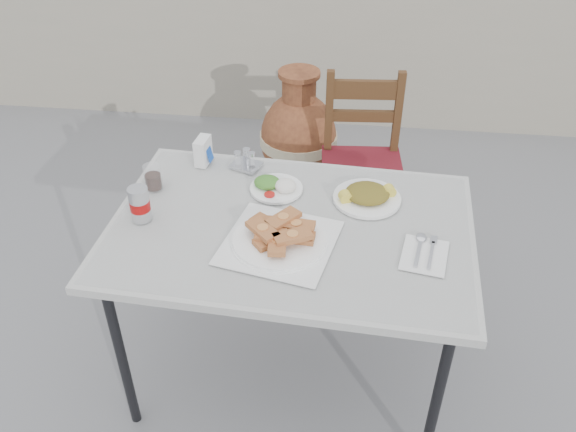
# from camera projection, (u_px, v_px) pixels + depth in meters

# --- Properties ---
(ground) EXTENTS (80.00, 80.00, 0.00)m
(ground) POSITION_uv_depth(u_px,v_px,m) (253.00, 365.00, 2.81)
(ground) COLOR slate
(ground) RESTS_ON ground
(cafe_table) EXTENTS (1.42, 1.00, 0.83)m
(cafe_table) POSITION_uv_depth(u_px,v_px,m) (290.00, 237.00, 2.33)
(cafe_table) COLOR black
(cafe_table) RESTS_ON ground
(pide_plate) EXTENTS (0.46, 0.46, 0.08)m
(pide_plate) POSITION_uv_depth(u_px,v_px,m) (279.00, 235.00, 2.19)
(pide_plate) COLOR white
(pide_plate) RESTS_ON cafe_table
(salad_rice_plate) EXTENTS (0.22, 0.22, 0.05)m
(salad_rice_plate) POSITION_uv_depth(u_px,v_px,m) (276.00, 186.00, 2.47)
(salad_rice_plate) COLOR white
(salad_rice_plate) RESTS_ON cafe_table
(salad_chopped_plate) EXTENTS (0.27, 0.27, 0.06)m
(salad_chopped_plate) POSITION_uv_depth(u_px,v_px,m) (367.00, 195.00, 2.41)
(salad_chopped_plate) COLOR white
(salad_chopped_plate) RESTS_ON cafe_table
(soda_can) EXTENTS (0.08, 0.08, 0.14)m
(soda_can) POSITION_uv_depth(u_px,v_px,m) (140.00, 204.00, 2.28)
(soda_can) COLOR silver
(soda_can) RESTS_ON cafe_table
(cola_glass) EXTENTS (0.07, 0.07, 0.10)m
(cola_glass) POSITION_uv_depth(u_px,v_px,m) (153.00, 178.00, 2.47)
(cola_glass) COLOR white
(cola_glass) RESTS_ON cafe_table
(napkin_holder) EXTENTS (0.07, 0.10, 0.12)m
(napkin_holder) POSITION_uv_depth(u_px,v_px,m) (203.00, 151.00, 2.61)
(napkin_holder) COLOR white
(napkin_holder) RESTS_ON cafe_table
(condiment_caddy) EXTENTS (0.15, 0.13, 0.09)m
(condiment_caddy) POSITION_uv_depth(u_px,v_px,m) (246.00, 161.00, 2.60)
(condiment_caddy) COLOR silver
(condiment_caddy) RESTS_ON cafe_table
(cutlery_napkin) EXTENTS (0.19, 0.23, 0.02)m
(cutlery_napkin) POSITION_uv_depth(u_px,v_px,m) (424.00, 252.00, 2.16)
(cutlery_napkin) COLOR white
(cutlery_napkin) RESTS_ON cafe_table
(chair) EXTENTS (0.46, 0.46, 0.96)m
(chair) POSITION_uv_depth(u_px,v_px,m) (362.00, 164.00, 3.27)
(chair) COLOR #3E2210
(chair) RESTS_ON ground
(terracotta_urn) EXTENTS (0.47, 0.47, 0.82)m
(terracotta_urn) POSITION_uv_depth(u_px,v_px,m) (298.00, 139.00, 3.71)
(terracotta_urn) COLOR brown
(terracotta_urn) RESTS_ON ground
(back_wall) EXTENTS (6.00, 0.25, 1.20)m
(back_wall) POSITION_uv_depth(u_px,v_px,m) (306.00, 40.00, 4.43)
(back_wall) COLOR gray
(back_wall) RESTS_ON ground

